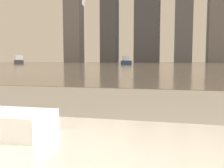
% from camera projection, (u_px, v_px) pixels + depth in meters
% --- Properties ---
extents(towel_stack, '(0.27, 0.18, 0.08)m').
position_uv_depth(towel_stack, '(10.00, 123.00, 0.84)').
color(towel_stack, white).
rests_on(towel_stack, bathtub).
extents(harbor_water, '(180.00, 110.00, 0.01)m').
position_uv_depth(harbor_water, '(169.00, 64.00, 60.21)').
color(harbor_water, gray).
rests_on(harbor_water, ground_plane).
extents(harbor_boat_1, '(2.94, 5.02, 1.78)m').
position_uv_depth(harbor_boat_1, '(126.00, 62.00, 49.86)').
color(harbor_boat_1, navy).
rests_on(harbor_boat_1, harbor_water).
extents(harbor_boat_2, '(4.47, 5.75, 2.08)m').
position_uv_depth(harbor_boat_2, '(19.00, 61.00, 58.44)').
color(harbor_boat_2, '#2D2D33').
rests_on(harbor_boat_2, harbor_water).
extents(skyline_tower_1, '(7.62, 9.16, 30.21)m').
position_uv_depth(skyline_tower_1, '(110.00, 31.00, 119.51)').
color(skyline_tower_1, '#4C515B').
rests_on(skyline_tower_1, ground_plane).
extents(skyline_tower_2, '(11.52, 7.29, 44.38)m').
position_uv_depth(skyline_tower_2, '(147.00, 14.00, 114.82)').
color(skyline_tower_2, '#4C515B').
rests_on(skyline_tower_2, ground_plane).
extents(skyline_tower_4, '(10.51, 8.93, 36.06)m').
position_uv_depth(skyline_tower_4, '(221.00, 21.00, 108.00)').
color(skyline_tower_4, slate).
rests_on(skyline_tower_4, ground_plane).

